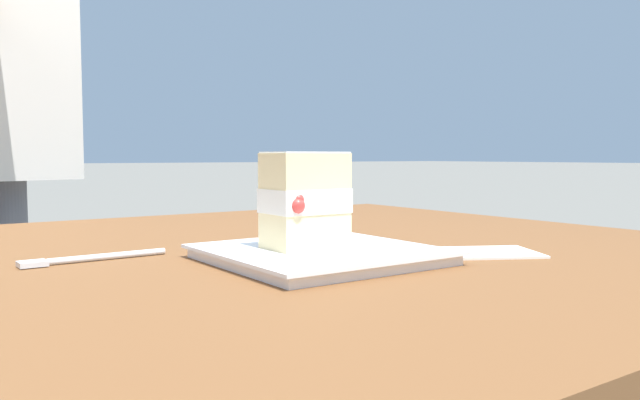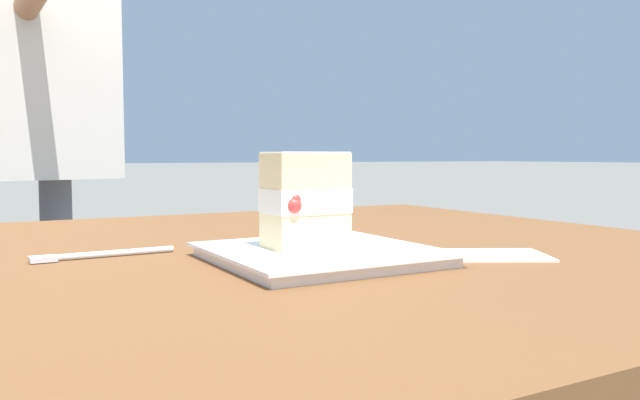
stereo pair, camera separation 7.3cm
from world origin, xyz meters
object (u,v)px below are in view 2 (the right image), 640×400
dessert_plate (320,254)px  dessert_fork (94,255)px  cake_slice (305,200)px  patio_table (133,330)px  diner_person (15,66)px  paper_napkin (485,255)px

dessert_plate → dessert_fork: (-0.23, 0.15, -0.00)m
cake_slice → dessert_fork: 0.27m
patio_table → dessert_fork: (-0.04, 0.03, 0.09)m
cake_slice → diner_person: (-0.24, 1.02, 0.26)m
patio_table → paper_napkin: 0.44m
cake_slice → dessert_fork: (-0.21, 0.14, -0.07)m
dessert_fork → paper_napkin: bearing=-27.6°
cake_slice → diner_person: 1.08m
patio_table → diner_person: (-0.06, 0.90, 0.42)m
patio_table → diner_person: bearing=94.0°
dessert_plate → dessert_fork: size_ratio=1.44×
patio_table → paper_napkin: (0.39, -0.19, 0.09)m
paper_napkin → diner_person: (-0.45, 1.10, 0.34)m
dessert_plate → patio_table: bearing=147.2°
patio_table → dessert_plate: bearing=-32.8°
dessert_plate → cake_slice: (-0.01, 0.01, 0.06)m
dessert_plate → paper_napkin: bearing=-19.3°
patio_table → cake_slice: bearing=-32.5°
dessert_plate → diner_person: 1.11m
patio_table → diner_person: size_ratio=0.97×
dessert_fork → paper_napkin: (0.42, -0.22, -0.00)m
patio_table → paper_napkin: bearing=-26.4°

